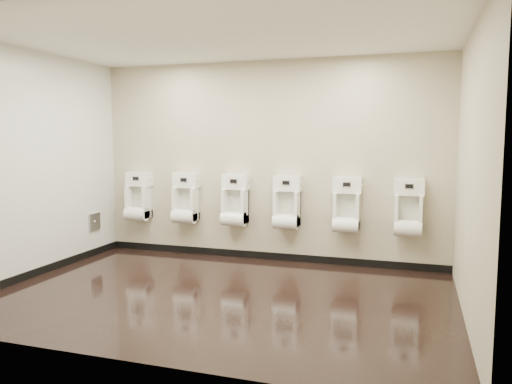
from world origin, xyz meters
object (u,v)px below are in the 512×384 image
(urinal_3, at_px, (287,206))
(urinal_5, at_px, (408,211))
(urinal_1, at_px, (185,202))
(access_panel, at_px, (95,222))
(urinal_0, at_px, (138,200))
(urinal_2, at_px, (235,204))
(urinal_4, at_px, (347,209))

(urinal_3, bearing_deg, urinal_5, 0.00)
(urinal_1, bearing_deg, access_panel, -161.75)
(access_panel, relative_size, urinal_5, 0.35)
(urinal_0, height_order, urinal_2, same)
(access_panel, distance_m, urinal_1, 1.38)
(urinal_4, distance_m, urinal_5, 0.78)
(access_panel, relative_size, urinal_4, 0.35)
(urinal_2, distance_m, urinal_4, 1.58)
(urinal_1, relative_size, urinal_2, 1.00)
(urinal_0, relative_size, urinal_5, 1.00)
(urinal_0, height_order, urinal_3, same)
(urinal_1, xyz_separation_m, urinal_3, (1.54, 0.00, 0.00))
(urinal_1, xyz_separation_m, urinal_5, (3.14, 0.00, 0.00))
(urinal_5, bearing_deg, urinal_2, 180.00)
(urinal_5, bearing_deg, urinal_1, 180.00)
(urinal_0, xyz_separation_m, urinal_5, (3.93, 0.00, 0.00))
(access_panel, distance_m, urinal_2, 2.12)
(urinal_3, xyz_separation_m, urinal_4, (0.82, 0.00, 0.00))
(urinal_2, bearing_deg, urinal_5, 0.00)
(urinal_4, bearing_deg, urinal_3, 180.00)
(urinal_0, distance_m, urinal_2, 1.57)
(urinal_0, height_order, urinal_1, same)
(urinal_1, xyz_separation_m, urinal_4, (2.36, 0.00, 0.00))
(urinal_1, bearing_deg, urinal_3, 0.00)
(urinal_2, distance_m, urinal_3, 0.76)
(urinal_0, distance_m, urinal_1, 0.79)
(urinal_0, bearing_deg, urinal_4, 0.00)
(urinal_5, bearing_deg, urinal_4, 180.00)
(urinal_1, relative_size, urinal_4, 1.00)
(urinal_0, bearing_deg, urinal_1, 0.00)
(urinal_3, relative_size, urinal_4, 1.00)
(access_panel, height_order, urinal_2, urinal_2)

